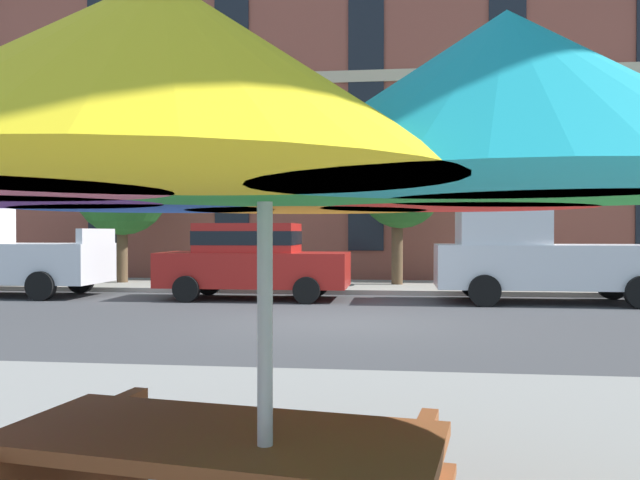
# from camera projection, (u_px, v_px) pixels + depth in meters

# --- Properties ---
(ground_plane) EXTENTS (120.00, 120.00, 0.00)m
(ground_plane) POSITION_uv_depth(u_px,v_px,m) (339.00, 322.00, 11.53)
(ground_plane) COLOR #424244
(sidewalk_far) EXTENTS (56.00, 3.60, 0.12)m
(sidewalk_far) POSITION_uv_depth(u_px,v_px,m) (362.00, 287.00, 18.28)
(sidewalk_far) COLOR #9E998E
(sidewalk_far) RESTS_ON ground
(apartment_building) EXTENTS (38.29, 12.08, 16.00)m
(apartment_building) POSITION_uv_depth(u_px,v_px,m) (374.00, 71.00, 26.31)
(apartment_building) COLOR #934C3D
(apartment_building) RESTS_ON ground
(sedan_red) EXTENTS (4.40, 1.98, 1.78)m
(sedan_red) POSITION_uv_depth(u_px,v_px,m) (252.00, 259.00, 15.48)
(sedan_red) COLOR #B21E19
(sedan_red) RESTS_ON ground
(pickup_white_midblock) EXTENTS (5.10, 2.12, 2.20)m
(pickup_white_midblock) POSITION_uv_depth(u_px,v_px,m) (541.00, 257.00, 14.68)
(pickup_white_midblock) COLOR silver
(pickup_white_midblock) RESTS_ON ground
(street_tree_left) EXTENTS (2.69, 2.69, 4.56)m
(street_tree_left) POSITION_uv_depth(u_px,v_px,m) (121.00, 181.00, 18.89)
(street_tree_left) COLOR brown
(street_tree_left) RESTS_ON ground
(street_tree_middle) EXTENTS (2.30, 2.54, 3.97)m
(street_tree_middle) POSITION_uv_depth(u_px,v_px,m) (401.00, 187.00, 18.20)
(street_tree_middle) COLOR brown
(street_tree_middle) RESTS_ON ground
(patio_umbrella) EXTENTS (3.51, 3.51, 2.22)m
(patio_umbrella) POSITION_uv_depth(u_px,v_px,m) (265.00, 142.00, 2.51)
(patio_umbrella) COLOR silver
(patio_umbrella) RESTS_ON ground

